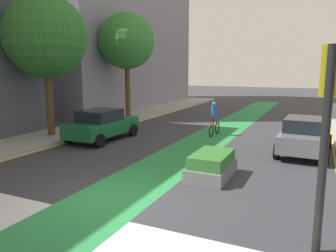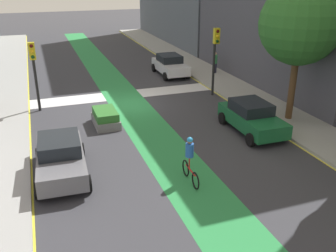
{
  "view_description": "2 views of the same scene",
  "coord_description": "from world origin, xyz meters",
  "px_view_note": "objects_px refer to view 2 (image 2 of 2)",
  "views": [
    {
      "loc": [
        5.2,
        -7.36,
        3.6
      ],
      "look_at": [
        -0.86,
        5.78,
        1.07
      ],
      "focal_mm": 35.15,
      "sensor_mm": 36.0,
      "label": 1
    },
    {
      "loc": [
        5.2,
        21.61,
        7.69
      ],
      "look_at": [
        -0.21,
        6.31,
        0.97
      ],
      "focal_mm": 40.35,
      "sensor_mm": 36.0,
      "label": 2
    }
  ],
  "objects_px": {
    "median_planter": "(106,118)",
    "car_green_left_far": "(252,117)",
    "cyclist_in_lane": "(190,159)",
    "car_white_left_near": "(170,65)",
    "traffic_signal_near_right": "(34,64)",
    "pedestrian_sidewalk_left_a": "(215,62)",
    "traffic_signal_near_left": "(215,49)",
    "street_tree_near": "(300,24)",
    "car_grey_right_far": "(61,157)"
  },
  "relations": [
    {
      "from": "traffic_signal_near_right",
      "to": "pedestrian_sidewalk_left_a",
      "type": "distance_m",
      "value": 14.2
    },
    {
      "from": "pedestrian_sidewalk_left_a",
      "to": "street_tree_near",
      "type": "relative_size",
      "value": 0.23
    },
    {
      "from": "traffic_signal_near_right",
      "to": "traffic_signal_near_left",
      "type": "relative_size",
      "value": 0.92
    },
    {
      "from": "traffic_signal_near_right",
      "to": "pedestrian_sidewalk_left_a",
      "type": "height_order",
      "value": "traffic_signal_near_right"
    },
    {
      "from": "car_green_left_far",
      "to": "car_white_left_near",
      "type": "xyz_separation_m",
      "value": [
        0.06,
        -12.09,
        0.0
      ]
    },
    {
      "from": "traffic_signal_near_left",
      "to": "cyclist_in_lane",
      "type": "height_order",
      "value": "traffic_signal_near_left"
    },
    {
      "from": "pedestrian_sidewalk_left_a",
      "to": "car_green_left_far",
      "type": "bearing_deg",
      "value": 73.24
    },
    {
      "from": "car_green_left_far",
      "to": "cyclist_in_lane",
      "type": "distance_m",
      "value": 5.98
    },
    {
      "from": "car_green_left_far",
      "to": "pedestrian_sidewalk_left_a",
      "type": "height_order",
      "value": "pedestrian_sidewalk_left_a"
    },
    {
      "from": "car_grey_right_far",
      "to": "car_white_left_near",
      "type": "bearing_deg",
      "value": -125.15
    },
    {
      "from": "cyclist_in_lane",
      "to": "pedestrian_sidewalk_left_a",
      "type": "distance_m",
      "value": 16.66
    },
    {
      "from": "pedestrian_sidewalk_left_a",
      "to": "traffic_signal_near_left",
      "type": "bearing_deg",
      "value": 63.04
    },
    {
      "from": "car_green_left_far",
      "to": "median_planter",
      "type": "relative_size",
      "value": 2.0
    },
    {
      "from": "car_green_left_far",
      "to": "car_white_left_near",
      "type": "distance_m",
      "value": 12.09
    },
    {
      "from": "traffic_signal_near_left",
      "to": "pedestrian_sidewalk_left_a",
      "type": "relative_size",
      "value": 2.68
    },
    {
      "from": "cyclist_in_lane",
      "to": "traffic_signal_near_left",
      "type": "bearing_deg",
      "value": -120.52
    },
    {
      "from": "car_white_left_near",
      "to": "cyclist_in_lane",
      "type": "xyz_separation_m",
      "value": [
        4.79,
        15.59,
        0.17
      ]
    },
    {
      "from": "traffic_signal_near_right",
      "to": "cyclist_in_lane",
      "type": "height_order",
      "value": "traffic_signal_near_right"
    },
    {
      "from": "cyclist_in_lane",
      "to": "pedestrian_sidewalk_left_a",
      "type": "bearing_deg",
      "value": -119.35
    },
    {
      "from": "cyclist_in_lane",
      "to": "street_tree_near",
      "type": "relative_size",
      "value": 0.26
    },
    {
      "from": "traffic_signal_near_left",
      "to": "pedestrian_sidewalk_left_a",
      "type": "height_order",
      "value": "traffic_signal_near_left"
    },
    {
      "from": "car_green_left_far",
      "to": "pedestrian_sidewalk_left_a",
      "type": "bearing_deg",
      "value": -106.76
    },
    {
      "from": "cyclist_in_lane",
      "to": "car_grey_right_far",
      "type": "bearing_deg",
      "value": -24.67
    },
    {
      "from": "car_grey_right_far",
      "to": "street_tree_near",
      "type": "distance_m",
      "value": 13.21
    },
    {
      "from": "traffic_signal_near_right",
      "to": "traffic_signal_near_left",
      "type": "bearing_deg",
      "value": 176.66
    },
    {
      "from": "cyclist_in_lane",
      "to": "street_tree_near",
      "type": "xyz_separation_m",
      "value": [
        -7.62,
        -4.17,
        4.21
      ]
    },
    {
      "from": "traffic_signal_near_right",
      "to": "median_planter",
      "type": "bearing_deg",
      "value": 133.48
    },
    {
      "from": "car_white_left_near",
      "to": "street_tree_near",
      "type": "distance_m",
      "value": 12.55
    },
    {
      "from": "traffic_signal_near_right",
      "to": "car_white_left_near",
      "type": "bearing_deg",
      "value": -152.14
    },
    {
      "from": "car_green_left_far",
      "to": "traffic_signal_near_right",
      "type": "bearing_deg",
      "value": -33.86
    },
    {
      "from": "traffic_signal_near_right",
      "to": "cyclist_in_lane",
      "type": "bearing_deg",
      "value": 117.09
    },
    {
      "from": "pedestrian_sidewalk_left_a",
      "to": "street_tree_near",
      "type": "xyz_separation_m",
      "value": [
        0.55,
        10.35,
        4.2
      ]
    },
    {
      "from": "car_green_left_far",
      "to": "street_tree_near",
      "type": "xyz_separation_m",
      "value": [
        -2.77,
        -0.67,
        4.38
      ]
    },
    {
      "from": "car_grey_right_far",
      "to": "car_green_left_far",
      "type": "bearing_deg",
      "value": -171.93
    },
    {
      "from": "traffic_signal_near_right",
      "to": "cyclist_in_lane",
      "type": "relative_size",
      "value": 2.17
    },
    {
      "from": "traffic_signal_near_left",
      "to": "street_tree_near",
      "type": "height_order",
      "value": "street_tree_near"
    },
    {
      "from": "car_green_left_far",
      "to": "street_tree_near",
      "type": "bearing_deg",
      "value": -166.35
    },
    {
      "from": "street_tree_near",
      "to": "median_planter",
      "type": "distance_m",
      "value": 11.07
    },
    {
      "from": "street_tree_near",
      "to": "car_grey_right_far",
      "type": "bearing_deg",
      "value": 9.35
    },
    {
      "from": "pedestrian_sidewalk_left_a",
      "to": "street_tree_near",
      "type": "height_order",
      "value": "street_tree_near"
    },
    {
      "from": "traffic_signal_near_right",
      "to": "street_tree_near",
      "type": "relative_size",
      "value": 0.57
    },
    {
      "from": "car_grey_right_far",
      "to": "street_tree_near",
      "type": "relative_size",
      "value": 0.6
    },
    {
      "from": "car_green_left_far",
      "to": "car_white_left_near",
      "type": "height_order",
      "value": "same"
    },
    {
      "from": "car_white_left_near",
      "to": "median_planter",
      "type": "xyz_separation_m",
      "value": [
        6.79,
        8.74,
        -0.4
      ]
    },
    {
      "from": "cyclist_in_lane",
      "to": "pedestrian_sidewalk_left_a",
      "type": "height_order",
      "value": "cyclist_in_lane"
    },
    {
      "from": "cyclist_in_lane",
      "to": "car_white_left_near",
      "type": "bearing_deg",
      "value": -107.06
    },
    {
      "from": "median_planter",
      "to": "car_green_left_far",
      "type": "bearing_deg",
      "value": 153.94
    },
    {
      "from": "street_tree_near",
      "to": "median_planter",
      "type": "relative_size",
      "value": 3.38
    },
    {
      "from": "cyclist_in_lane",
      "to": "median_planter",
      "type": "xyz_separation_m",
      "value": [
        2.01,
        -6.85,
        -0.57
      ]
    },
    {
      "from": "traffic_signal_near_left",
      "to": "street_tree_near",
      "type": "distance_m",
      "value": 6.18
    }
  ]
}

